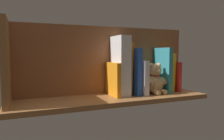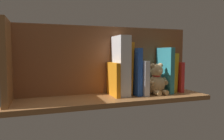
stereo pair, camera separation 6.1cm
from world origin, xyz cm
name	(u,v)px [view 1 (the left image)]	position (x,y,z in cm)	size (l,w,h in cm)	color
ground_plane	(112,99)	(0.00, 0.00, -1.10)	(94.82, 25.58, 2.20)	brown
shelf_back_panel	(104,60)	(0.00, -10.54, 17.28)	(94.82, 1.50, 34.56)	brown
shelf_side_divider	(6,62)	(45.41, 0.00, 17.28)	(2.40, 19.58, 34.56)	brown
book_0	(173,76)	(-38.62, -3.35, 8.01)	(2.05, 12.07, 16.03)	red
book_1	(168,72)	(-35.67, -4.35, 10.40)	(2.79, 10.07, 20.80)	yellow
book_2	(165,75)	(-33.03, -3.25, 8.87)	(1.43, 12.29, 17.74)	yellow
book_3	(163,70)	(-30.61, -2.22, 11.88)	(2.37, 14.33, 23.76)	teal
teddy_bear	(155,80)	(-23.66, 1.22, 6.97)	(12.80, 10.74, 15.85)	tan
book_4	(139,77)	(-15.80, -1.63, 8.53)	(2.58, 15.52, 17.06)	silver
book_5	(133,71)	(-12.75, -2.39, 11.65)	(2.48, 14.00, 23.31)	blue
book_6	(126,68)	(-9.82, -4.31, 13.14)	(2.32, 10.16, 26.28)	orange
dictionary_thick_white	(120,66)	(-5.46, -2.43, 14.64)	(5.34, 13.71, 29.28)	silver
book_7	(113,79)	(-1.28, -1.91, 8.13)	(1.96, 14.96, 16.26)	orange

